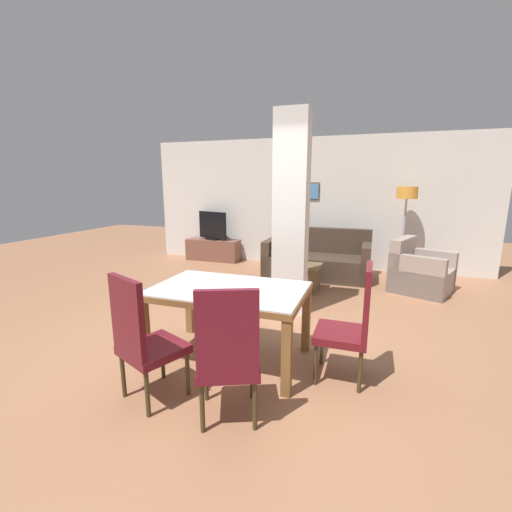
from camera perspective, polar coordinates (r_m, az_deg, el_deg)
ground_plane at (r=3.71m, az=-4.35°, el=-16.53°), size 18.00×18.00×0.00m
back_wall at (r=7.47m, az=8.89°, el=8.73°), size 7.20×0.09×2.70m
divider_pillar at (r=4.64m, az=5.86°, el=6.78°), size 0.44×0.32×2.70m
dining_table at (r=3.46m, az=-4.51°, el=-7.76°), size 1.51×0.97×0.76m
dining_chair_near_right at (r=2.59m, az=-4.69°, el=-15.81°), size 0.60×0.60×1.08m
dining_chair_near_left at (r=2.96m, az=-18.38°, el=-12.74°), size 0.60×0.60×1.08m
dining_chair_head_right at (r=3.22m, az=15.73°, el=-10.44°), size 0.46×0.46×1.08m
sofa at (r=6.70m, az=10.12°, el=-0.76°), size 1.96×0.91×0.91m
armchair at (r=6.29m, az=25.52°, el=-2.65°), size 1.10×1.09×0.87m
coffee_table at (r=5.80m, az=7.23°, el=-3.45°), size 0.72×0.50×0.45m
bottle at (r=5.78m, az=6.67°, el=-0.13°), size 0.06×0.06×0.29m
tv_stand at (r=8.02m, az=-7.15°, el=1.02°), size 1.24×0.40×0.49m
tv_screen at (r=7.93m, az=-7.26°, el=4.97°), size 0.78×0.30×0.64m
floor_lamp at (r=6.96m, az=23.78°, el=8.42°), size 0.37×0.37×1.71m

